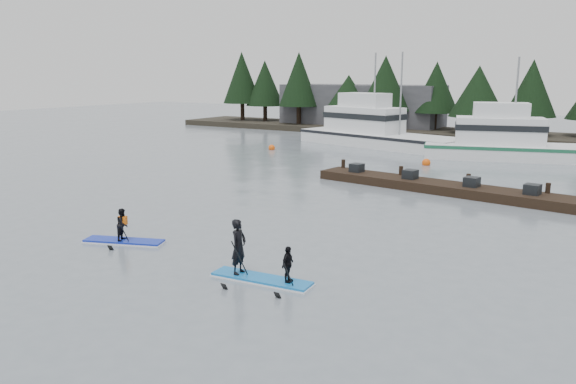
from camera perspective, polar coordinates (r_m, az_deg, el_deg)
The scene contains 11 objects.
ground at distance 20.36m, azimuth -9.02°, elevation -6.00°, with size 160.00×160.00×0.00m, color slate.
far_shore at distance 58.29m, azimuth 19.16°, elevation 5.45°, with size 70.00×8.00×0.60m, color #2D281E.
treeline at distance 58.32m, azimuth 19.14°, elevation 5.16°, with size 60.00×4.00×8.00m, color black, non-canonical shape.
waterfront_building at distance 64.51m, azimuth 7.40°, elevation 8.53°, with size 18.00×6.00×5.00m, color #4C4C51.
fishing_boat_large at distance 50.17m, azimuth 8.90°, elevation 5.43°, with size 15.88×7.90×8.90m.
fishing_boat_medium at distance 44.99m, azimuth 22.12°, elevation 3.86°, with size 14.34×7.56×8.30m.
floating_dock at distance 31.12m, azimuth 15.54°, elevation 0.43°, with size 14.90×1.99×0.50m, color black.
buoy_b at distance 40.11m, azimuth 13.86°, elevation 2.67°, with size 0.59×0.59×0.59m, color #EA520B.
buoy_a at distance 46.97m, azimuth -1.66°, elevation 4.32°, with size 0.54×0.54×0.54m, color #EA520B.
paddleboard_solo at distance 21.92m, azimuth -16.38°, elevation -3.84°, with size 3.07×1.75×1.80m.
paddleboard_duo at distance 17.29m, azimuth -3.31°, elevation -6.90°, with size 3.27×1.28×2.37m.
Camera 1 is at (12.81, -14.55, 6.22)m, focal length 35.00 mm.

